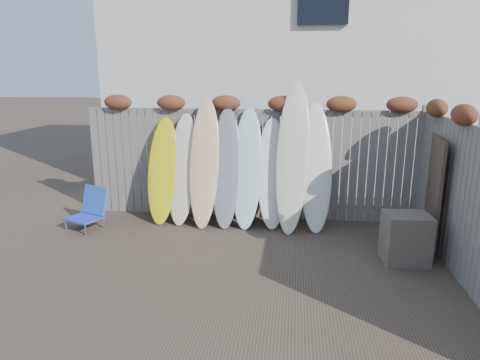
# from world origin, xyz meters

# --- Properties ---
(ground) EXTENTS (80.00, 80.00, 0.00)m
(ground) POSITION_xyz_m (0.00, 0.00, 0.00)
(ground) COLOR #493A2D
(back_fence) EXTENTS (6.05, 0.28, 2.24)m
(back_fence) POSITION_xyz_m (0.06, 2.39, 1.18)
(back_fence) COLOR slate
(back_fence) RESTS_ON ground
(right_fence) EXTENTS (0.28, 4.40, 2.24)m
(right_fence) POSITION_xyz_m (2.99, 0.25, 1.14)
(right_fence) COLOR slate
(right_fence) RESTS_ON ground
(house) EXTENTS (8.50, 5.50, 6.33)m
(house) POSITION_xyz_m (0.50, 6.50, 3.20)
(house) COLOR silver
(house) RESTS_ON ground
(beach_chair) EXTENTS (0.70, 0.72, 0.70)m
(beach_chair) POSITION_xyz_m (-2.67, 1.47, 0.33)
(beach_chair) COLOR #253DBA
(beach_chair) RESTS_ON ground
(wooden_crate) EXTENTS (0.65, 0.56, 0.71)m
(wooden_crate) POSITION_xyz_m (2.43, 0.70, 0.35)
(wooden_crate) COLOR brown
(wooden_crate) RESTS_ON ground
(lattice_panel) EXTENTS (0.22, 1.13, 1.71)m
(lattice_panel) POSITION_xyz_m (2.93, 1.32, 0.85)
(lattice_panel) COLOR #352620
(lattice_panel) RESTS_ON ground
(surfboard_0) EXTENTS (0.57, 0.68, 1.86)m
(surfboard_0) POSITION_xyz_m (-1.49, 1.99, 0.93)
(surfboard_0) COLOR yellow
(surfboard_0) RESTS_ON ground
(surfboard_1) EXTENTS (0.56, 0.72, 1.93)m
(surfboard_1) POSITION_xyz_m (-1.13, 2.00, 0.97)
(surfboard_1) COLOR beige
(surfboard_1) RESTS_ON ground
(surfboard_2) EXTENTS (0.52, 0.78, 2.21)m
(surfboard_2) POSITION_xyz_m (-0.72, 1.94, 1.10)
(surfboard_2) COLOR #FAB980
(surfboard_2) RESTS_ON ground
(surfboard_3) EXTENTS (0.53, 0.74, 2.04)m
(surfboard_3) POSITION_xyz_m (-0.34, 1.95, 1.02)
(surfboard_3) COLOR slate
(surfboard_3) RESTS_ON ground
(surfboard_4) EXTENTS (0.53, 0.73, 2.05)m
(surfboard_4) POSITION_xyz_m (0.02, 1.97, 1.02)
(surfboard_4) COLOR silver
(surfboard_4) RESTS_ON ground
(surfboard_5) EXTENTS (0.58, 0.71, 1.87)m
(surfboard_5) POSITION_xyz_m (0.46, 2.01, 0.94)
(surfboard_5) COLOR white
(surfboard_5) RESTS_ON ground
(surfboard_6) EXTENTS (0.62, 0.92, 2.49)m
(surfboard_6) POSITION_xyz_m (0.80, 1.90, 1.25)
(surfboard_6) COLOR beige
(surfboard_6) RESTS_ON ground
(surfboard_7) EXTENTS (0.62, 0.80, 2.14)m
(surfboard_7) POSITION_xyz_m (1.20, 1.97, 1.07)
(surfboard_7) COLOR silver
(surfboard_7) RESTS_ON ground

